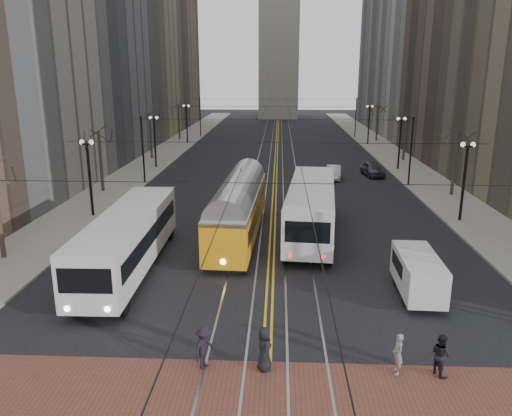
# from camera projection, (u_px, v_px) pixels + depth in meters

# --- Properties ---
(ground) EXTENTS (260.00, 260.00, 0.00)m
(ground) POSITION_uv_depth(u_px,v_px,m) (267.00, 348.00, 19.94)
(ground) COLOR black
(ground) RESTS_ON ground
(sidewalk_left) EXTENTS (5.00, 140.00, 0.15)m
(sidewalk_left) POSITION_uv_depth(u_px,v_px,m) (159.00, 157.00, 63.96)
(sidewalk_left) COLOR gray
(sidewalk_left) RESTS_ON ground
(sidewalk_right) EXTENTS (5.00, 140.00, 0.15)m
(sidewalk_right) POSITION_uv_depth(u_px,v_px,m) (396.00, 159.00, 62.60)
(sidewalk_right) COLOR gray
(sidewalk_right) RESTS_ON ground
(crosswalk_band) EXTENTS (25.00, 6.00, 0.01)m
(crosswalk_band) POSITION_uv_depth(u_px,v_px,m) (264.00, 414.00, 16.09)
(crosswalk_band) COLOR brown
(crosswalk_band) RESTS_ON ground
(streetcar_rails) EXTENTS (4.80, 130.00, 0.02)m
(streetcar_rails) POSITION_uv_depth(u_px,v_px,m) (276.00, 159.00, 63.30)
(streetcar_rails) COLOR gray
(streetcar_rails) RESTS_ON ground
(centre_lines) EXTENTS (0.42, 130.00, 0.01)m
(centre_lines) POSITION_uv_depth(u_px,v_px,m) (276.00, 159.00, 63.30)
(centre_lines) COLOR gold
(centre_lines) RESTS_ON ground
(building_left_mid) EXTENTS (16.00, 20.00, 34.00)m
(building_left_mid) POSITION_uv_depth(u_px,v_px,m) (69.00, 18.00, 60.93)
(building_left_mid) COLOR slate
(building_left_mid) RESTS_ON ground
(building_left_far) EXTENTS (16.00, 20.00, 40.00)m
(building_left_far) POSITION_uv_depth(u_px,v_px,m) (150.00, 23.00, 98.68)
(building_left_far) COLOR brown
(building_left_far) RESTS_ON ground
(building_right_mid) EXTENTS (16.00, 20.00, 34.00)m
(building_right_mid) POSITION_uv_depth(u_px,v_px,m) (494.00, 16.00, 58.62)
(building_right_mid) COLOR brown
(building_right_mid) RESTS_ON ground
(building_right_far) EXTENTS (16.00, 20.00, 40.00)m
(building_right_far) POSITION_uv_depth(u_px,v_px,m) (411.00, 22.00, 96.36)
(building_right_far) COLOR slate
(building_right_far) RESTS_ON ground
(lamp_posts) EXTENTS (27.60, 57.20, 5.60)m
(lamp_posts) POSITION_uv_depth(u_px,v_px,m) (275.00, 158.00, 46.90)
(lamp_posts) COLOR black
(lamp_posts) RESTS_ON ground
(street_trees) EXTENTS (31.68, 53.28, 5.60)m
(street_trees) POSITION_uv_depth(u_px,v_px,m) (276.00, 148.00, 53.17)
(street_trees) COLOR #382D23
(street_trees) RESTS_ON ground
(trolley_wires) EXTENTS (25.96, 120.00, 6.60)m
(trolley_wires) POSITION_uv_depth(u_px,v_px,m) (276.00, 139.00, 52.51)
(trolley_wires) COLOR black
(trolley_wires) RESTS_ON ground
(transit_bus) EXTENTS (2.92, 13.08, 3.26)m
(transit_bus) POSITION_uv_depth(u_px,v_px,m) (129.00, 242.00, 27.36)
(transit_bus) COLOR silver
(transit_bus) RESTS_ON ground
(streetcar) EXTENTS (3.12, 13.80, 3.23)m
(streetcar) POSITION_uv_depth(u_px,v_px,m) (239.00, 214.00, 32.92)
(streetcar) COLOR orange
(streetcar) RESTS_ON ground
(rear_bus) EXTENTS (4.08, 13.42, 3.45)m
(rear_bus) POSITION_uv_depth(u_px,v_px,m) (311.00, 210.00, 33.34)
(rear_bus) COLOR silver
(rear_bus) RESTS_ON ground
(cargo_van) EXTENTS (1.97, 4.74, 2.07)m
(cargo_van) POSITION_uv_depth(u_px,v_px,m) (418.00, 276.00, 24.35)
(cargo_van) COLOR silver
(cargo_van) RESTS_ON ground
(sedan_grey) EXTENTS (2.30, 4.55, 1.48)m
(sedan_grey) POSITION_uv_depth(u_px,v_px,m) (372.00, 169.00, 52.72)
(sedan_grey) COLOR #3E4045
(sedan_grey) RESTS_ON ground
(sedan_silver) EXTENTS (1.86, 4.25, 1.36)m
(sedan_silver) POSITION_uv_depth(u_px,v_px,m) (334.00, 172.00, 51.15)
(sedan_silver) COLOR #B6BABE
(sedan_silver) RESTS_ON ground
(pedestrian_a) EXTENTS (0.74, 0.94, 1.70)m
(pedestrian_a) POSITION_uv_depth(u_px,v_px,m) (264.00, 349.00, 18.27)
(pedestrian_a) COLOR black
(pedestrian_a) RESTS_ON crosswalk_band
(pedestrian_b) EXTENTS (0.42, 0.60, 1.55)m
(pedestrian_b) POSITION_uv_depth(u_px,v_px,m) (398.00, 354.00, 18.07)
(pedestrian_b) COLOR gray
(pedestrian_b) RESTS_ON crosswalk_band
(pedestrian_c) EXTENTS (0.87, 0.96, 1.59)m
(pedestrian_c) POSITION_uv_depth(u_px,v_px,m) (441.00, 354.00, 18.00)
(pedestrian_c) COLOR black
(pedestrian_c) RESTS_ON crosswalk_band
(pedestrian_d) EXTENTS (1.02, 1.24, 1.67)m
(pedestrian_d) POSITION_uv_depth(u_px,v_px,m) (204.00, 347.00, 18.38)
(pedestrian_d) COLOR black
(pedestrian_d) RESTS_ON crosswalk_band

